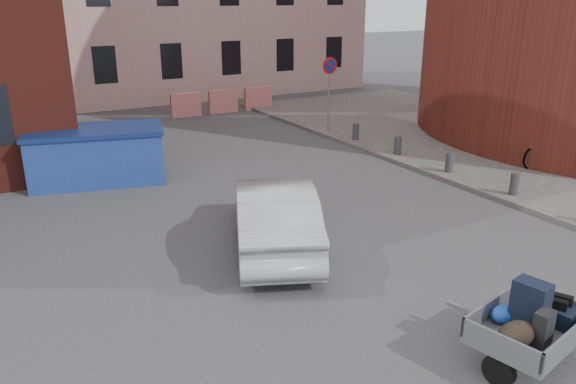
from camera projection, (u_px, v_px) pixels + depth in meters
ground at (344, 274)px, 10.22m from camera, size 120.00×120.00×0.00m
sidewalk at (525, 151)px, 18.18m from camera, size 9.00×24.00×0.12m
no_parking_sign at (329, 78)px, 20.15m from camera, size 0.60×0.09×2.65m
bollards at (449, 162)px, 15.70m from camera, size 0.22×9.02×0.55m
barriers at (223, 101)px, 24.32m from camera, size 4.70×0.18×1.00m
trailer at (529, 324)px, 7.53m from camera, size 1.80×1.94×1.20m
dumpster at (97, 155)px, 15.14m from camera, size 3.86×2.63×1.48m
silver_car at (274, 214)px, 11.12m from camera, size 3.07×4.50×1.40m
bicycle at (544, 150)px, 16.24m from camera, size 1.83×0.66×0.95m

